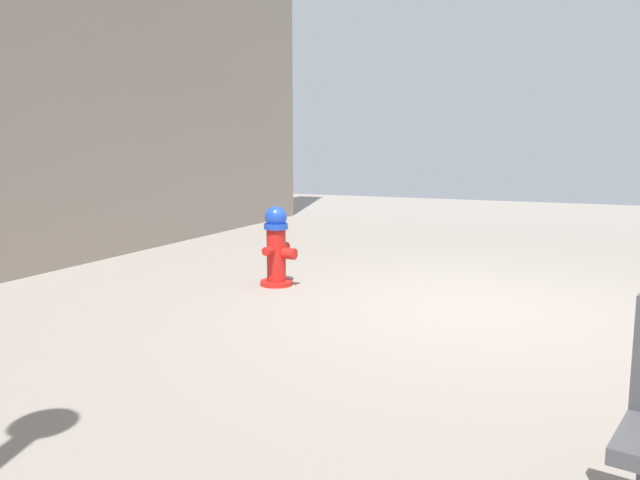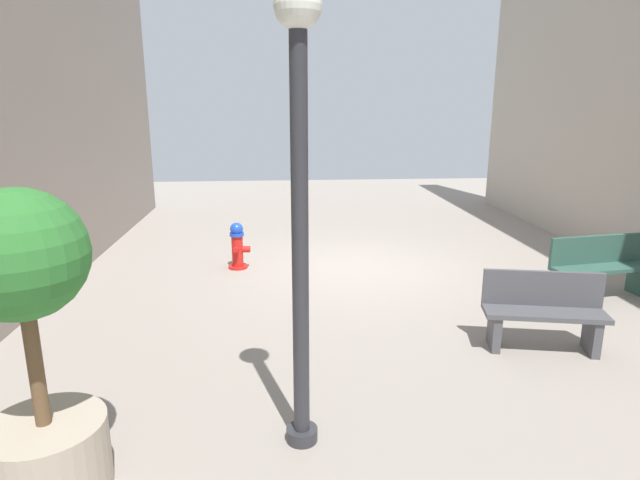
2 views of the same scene
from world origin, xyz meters
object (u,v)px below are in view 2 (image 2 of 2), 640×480
(planter_tree, at_px, (31,333))
(street_lamp, at_px, (299,177))
(bench_near, at_px, (601,266))
(bench_far, at_px, (543,311))
(fire_hydrant, at_px, (238,246))

(planter_tree, relative_size, street_lamp, 0.63)
(bench_near, distance_m, street_lamp, 6.13)
(bench_far, bearing_deg, planter_tree, 22.73)
(street_lamp, bearing_deg, planter_tree, 13.45)
(fire_hydrant, bearing_deg, planter_tree, 79.50)
(bench_near, height_order, planter_tree, planter_tree)
(fire_hydrant, bearing_deg, bench_near, 161.18)
(fire_hydrant, distance_m, bench_near, 6.05)
(street_lamp, bearing_deg, bench_far, -151.82)
(bench_far, distance_m, planter_tree, 5.48)
(bench_far, xyz_separation_m, planter_tree, (5.00, 2.09, 0.84))
(bench_near, height_order, street_lamp, street_lamp)
(fire_hydrant, height_order, bench_near, bench_near)
(fire_hydrant, xyz_separation_m, street_lamp, (-0.91, 5.25, 1.94))
(bench_far, bearing_deg, street_lamp, 28.18)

